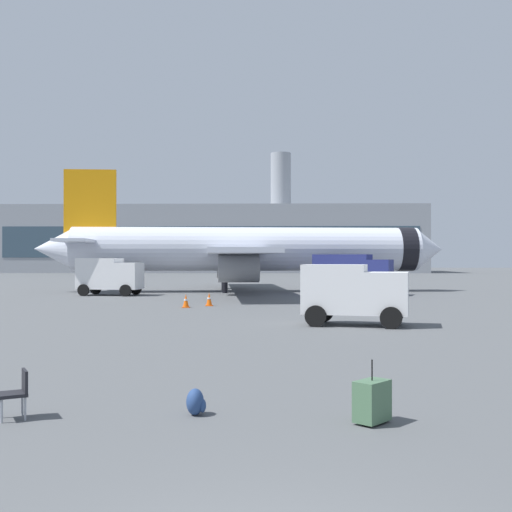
% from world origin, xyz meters
% --- Properties ---
extents(airplane_at_gate, '(35.77, 32.31, 10.50)m').
position_xyz_m(airplane_at_gate, '(-2.22, 49.18, 3.66)').
color(airplane_at_gate, silver).
rests_on(airplane_at_gate, ground).
extents(service_truck, '(5.04, 3.05, 2.90)m').
position_xyz_m(service_truck, '(-12.54, 43.13, 1.61)').
color(service_truck, white).
rests_on(service_truck, ground).
extents(fuel_truck, '(6.46, 4.35, 3.20)m').
position_xyz_m(fuel_truck, '(6.46, 44.29, 1.77)').
color(fuel_truck, navy).
rests_on(fuel_truck, ground).
extents(cargo_van, '(4.74, 3.18, 2.60)m').
position_xyz_m(cargo_van, '(3.56, 21.48, 1.45)').
color(cargo_van, white).
rests_on(cargo_van, ground).
extents(safety_cone_near, '(0.44, 0.44, 0.69)m').
position_xyz_m(safety_cone_near, '(6.33, 57.19, 0.34)').
color(safety_cone_near, '#F2590C').
rests_on(safety_cone_near, ground).
extents(safety_cone_mid, '(0.44, 0.44, 0.83)m').
position_xyz_m(safety_cone_mid, '(8.45, 52.74, 0.41)').
color(safety_cone_mid, '#F2590C').
rests_on(safety_cone_mid, ground).
extents(safety_cone_far, '(0.44, 0.44, 0.80)m').
position_xyz_m(safety_cone_far, '(-4.92, 31.04, 0.39)').
color(safety_cone_far, '#F2590C').
rests_on(safety_cone_far, ground).
extents(safety_cone_outer, '(0.44, 0.44, 0.80)m').
position_xyz_m(safety_cone_outer, '(-3.69, 32.39, 0.40)').
color(safety_cone_outer, '#F2590C').
rests_on(safety_cone_outer, ground).
extents(rolling_suitcase, '(0.73, 0.74, 1.10)m').
position_xyz_m(rolling_suitcase, '(1.75, 5.48, 0.39)').
color(rolling_suitcase, '#476B4C').
rests_on(rolling_suitcase, ground).
extents(traveller_backpack, '(0.36, 0.40, 0.48)m').
position_xyz_m(traveller_backpack, '(-1.36, 5.99, 0.23)').
color(traveller_backpack, navy).
rests_on(traveller_backpack, ground).
extents(gate_chair, '(0.65, 0.65, 0.86)m').
position_xyz_m(gate_chair, '(-4.50, 5.65, 0.50)').
color(gate_chair, black).
rests_on(gate_chair, ground).
extents(terminal_building, '(87.76, 23.79, 25.87)m').
position_xyz_m(terminal_building, '(-11.95, 130.97, 7.04)').
color(terminal_building, gray).
rests_on(terminal_building, ground).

